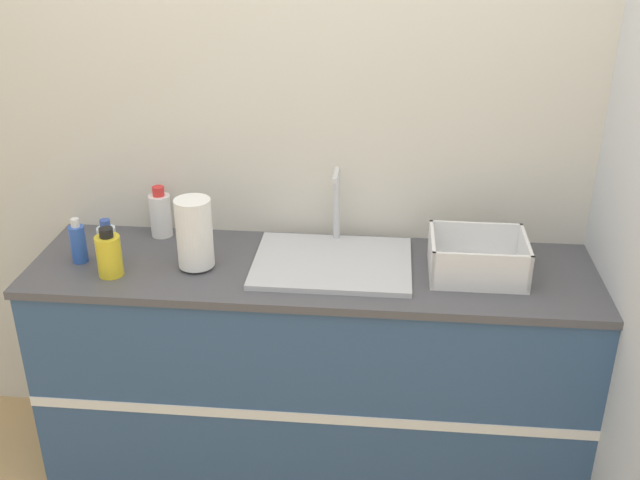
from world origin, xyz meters
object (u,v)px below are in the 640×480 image
object	(u,v)px
paper_towel_roll	(194,234)
bottle_white_spray	(161,214)
dish_rack	(477,261)
bottle_yellow	(109,255)
bottle_clear	(108,244)
sink	(332,260)
bottle_blue	(78,243)

from	to	relation	value
paper_towel_roll	bottle_white_spray	distance (m)	0.33
dish_rack	bottle_white_spray	bearing A→B (deg)	169.93
dish_rack	bottle_yellow	bearing A→B (deg)	-174.35
bottle_clear	dish_rack	bearing A→B (deg)	1.71
sink	bottle_blue	size ratio (longest dim) A/B	3.35
sink	bottle_clear	xyz separation A→B (m)	(-0.81, -0.07, 0.06)
dish_rack	bottle_yellow	size ratio (longest dim) A/B	1.85
paper_towel_roll	bottle_blue	bearing A→B (deg)	179.31
bottle_white_spray	bottle_clear	distance (m)	0.28
paper_towel_roll	bottle_clear	size ratio (longest dim) A/B	1.53
paper_towel_roll	bottle_yellow	world-z (taller)	paper_towel_roll
bottle_clear	bottle_yellow	bearing A→B (deg)	-67.42
bottle_white_spray	bottle_clear	xyz separation A→B (m)	(-0.12, -0.25, -0.01)
sink	bottle_blue	xyz separation A→B (m)	(-0.92, -0.06, 0.06)
paper_towel_roll	bottle_yellow	bearing A→B (deg)	-163.38
sink	bottle_clear	bearing A→B (deg)	-175.40
bottle_blue	bottle_clear	bearing A→B (deg)	-1.63
bottle_blue	dish_rack	bearing A→B (deg)	1.45
sink	bottle_white_spray	distance (m)	0.72
bottle_clear	bottle_yellow	distance (m)	0.10
bottle_yellow	paper_towel_roll	bearing A→B (deg)	16.62
dish_rack	bottle_yellow	distance (m)	1.29
bottle_blue	bottle_white_spray	xyz separation A→B (m)	(0.23, 0.25, 0.02)
paper_towel_roll	bottle_yellow	xyz separation A→B (m)	(-0.29, -0.09, -0.05)
sink	bottle_blue	world-z (taller)	sink
sink	paper_towel_roll	size ratio (longest dim) A/B	2.16
paper_towel_roll	bottle_blue	world-z (taller)	paper_towel_roll
dish_rack	bottle_blue	bearing A→B (deg)	-178.55
paper_towel_roll	bottle_clear	distance (m)	0.33
bottle_yellow	bottle_white_spray	bearing A→B (deg)	75.91
bottle_blue	paper_towel_roll	bearing A→B (deg)	-0.69
bottle_yellow	sink	bearing A→B (deg)	11.19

